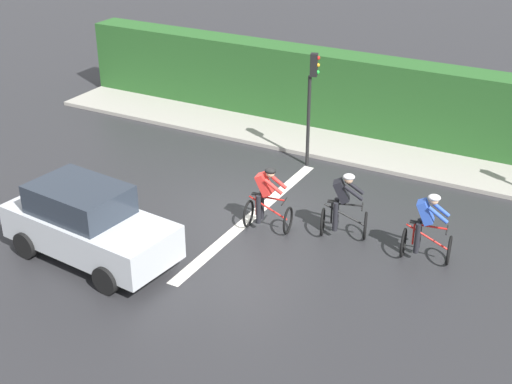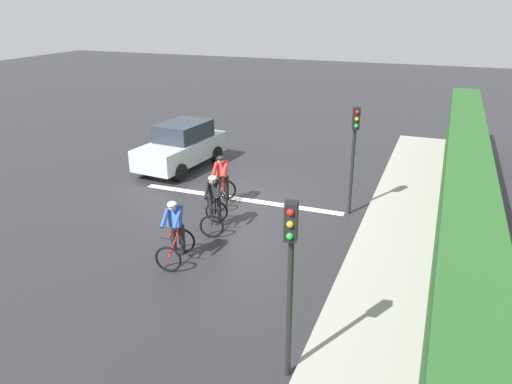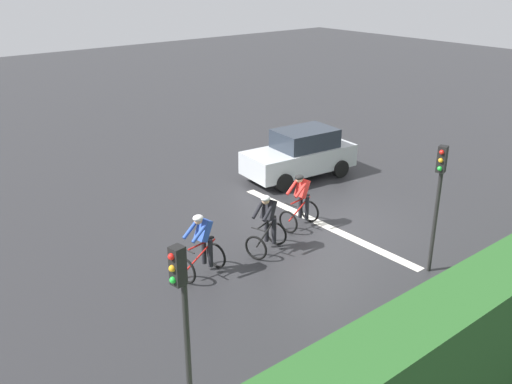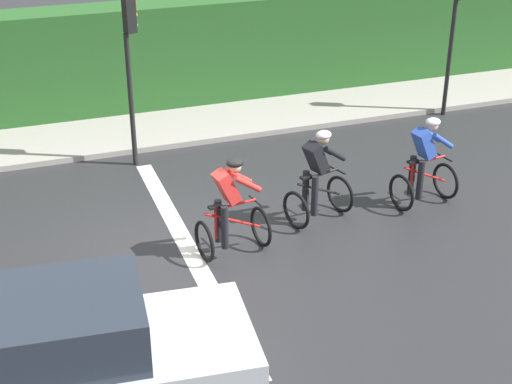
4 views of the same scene
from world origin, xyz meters
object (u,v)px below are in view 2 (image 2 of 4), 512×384
cyclist_mid (222,181)px  traffic_light_near_crossing (354,145)px  traffic_light_far_junction (290,266)px  cyclist_second (214,203)px  cyclist_lead (175,232)px  car_silver (182,146)px

cyclist_mid → traffic_light_near_crossing: size_ratio=0.50×
cyclist_mid → traffic_light_far_junction: bearing=123.0°
cyclist_second → cyclist_lead: bearing=87.7°
traffic_light_far_junction → car_silver: bearing=-52.3°
cyclist_second → cyclist_mid: bearing=-72.1°
cyclist_mid → traffic_light_near_crossing: bearing=-170.0°
cyclist_mid → traffic_light_near_crossing: 4.29m
cyclist_lead → cyclist_second: 2.04m
car_silver → traffic_light_far_junction: bearing=127.7°
cyclist_second → traffic_light_far_junction: size_ratio=0.50×
car_silver → traffic_light_near_crossing: (-7.06, 2.21, 1.35)m
cyclist_second → car_silver: size_ratio=0.39×
car_silver → cyclist_lead: bearing=118.0°
cyclist_lead → cyclist_mid: bearing=-82.7°
cyclist_lead → cyclist_second: same height
cyclist_lead → cyclist_mid: (0.48, -3.79, 0.00)m
traffic_light_near_crossing → traffic_light_far_junction: size_ratio=1.00×
cyclist_second → traffic_light_near_crossing: bearing=-144.3°
traffic_light_near_crossing → traffic_light_far_junction: 7.44m
cyclist_second → car_silver: (3.65, -4.67, 0.08)m
cyclist_second → traffic_light_near_crossing: size_ratio=0.50×
cyclist_second → car_silver: 5.92m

